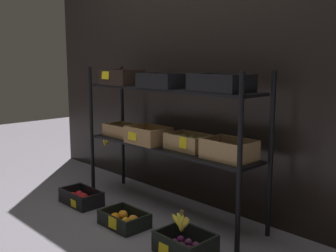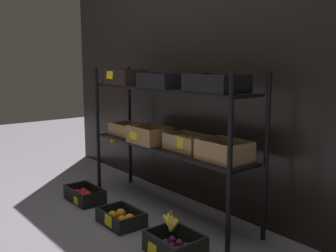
# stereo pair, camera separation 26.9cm
# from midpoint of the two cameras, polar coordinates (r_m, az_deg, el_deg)

# --- Properties ---
(ground_plane) EXTENTS (10.00, 10.00, 0.00)m
(ground_plane) POSITION_cam_midpoint_polar(r_m,az_deg,el_deg) (3.19, -2.47, -11.86)
(ground_plane) COLOR slate
(storefront_wall) EXTENTS (3.97, 0.12, 2.32)m
(storefront_wall) POSITION_cam_midpoint_polar(r_m,az_deg,el_deg) (3.22, 2.36, 9.47)
(storefront_wall) COLOR black
(storefront_wall) RESTS_ON ground_plane
(display_rack) EXTENTS (1.69, 0.37, 1.09)m
(display_rack) POSITION_cam_midpoint_polar(r_m,az_deg,el_deg) (2.99, -2.55, 1.03)
(display_rack) COLOR black
(display_rack) RESTS_ON ground_plane
(crate_ground_apple_red) EXTENTS (0.36, 0.22, 0.12)m
(crate_ground_apple_red) POSITION_cam_midpoint_polar(r_m,az_deg,el_deg) (3.40, -14.44, -9.93)
(crate_ground_apple_red) COLOR black
(crate_ground_apple_red) RESTS_ON ground_plane
(crate_ground_orange) EXTENTS (0.33, 0.24, 0.10)m
(crate_ground_orange) POSITION_cam_midpoint_polar(r_m,az_deg,el_deg) (2.93, -8.93, -13.04)
(crate_ground_orange) COLOR black
(crate_ground_orange) RESTS_ON ground_plane
(crate_ground_plum) EXTENTS (0.33, 0.26, 0.13)m
(crate_ground_plum) POSITION_cam_midpoint_polar(r_m,az_deg,el_deg) (2.53, -0.72, -16.68)
(crate_ground_plum) COLOR black
(crate_ground_plum) RESTS_ON ground_plane
(banana_bunch_loose) EXTENTS (0.17, 0.04, 0.14)m
(banana_bunch_loose) POSITION_cam_midpoint_polar(r_m,az_deg,el_deg) (2.49, -1.26, -13.57)
(banana_bunch_loose) COLOR brown
(banana_bunch_loose) RESTS_ON crate_ground_plum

